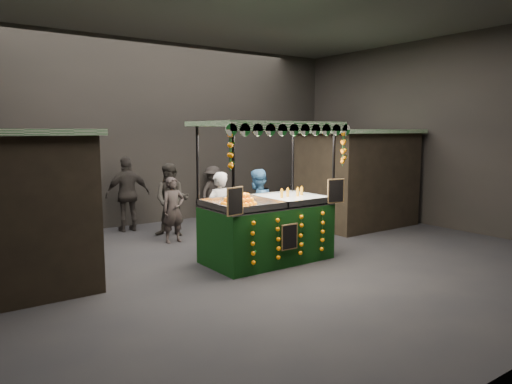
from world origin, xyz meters
TOP-DOWN VIEW (x-y plane):
  - ground at (0.00, 0.00)m, footprint 12.00×12.00m
  - market_hall at (0.00, 0.00)m, footprint 12.10×10.10m
  - neighbour_stall_right at (4.40, 1.50)m, footprint 3.00×2.20m
  - juice_stall at (0.24, -0.01)m, footprint 2.83×1.66m
  - vendor_grey at (-0.25, 1.06)m, footprint 0.70×0.53m
  - vendor_blue at (0.81, 1.16)m, footprint 1.03×0.95m
  - shopper_0 at (-0.60, 2.52)m, footprint 0.56×0.37m
  - shopper_1 at (-0.33, 3.17)m, footprint 1.10×1.06m
  - shopper_2 at (-1.00, 4.32)m, footprint 1.16×0.55m
  - shopper_3 at (1.68, 4.60)m, footprint 1.14×0.91m
  - shopper_4 at (-2.37, 3.40)m, footprint 0.93×0.73m
  - shopper_5 at (4.30, 3.22)m, footprint 1.21×1.51m

SIDE VIEW (x-z plane):
  - ground at x=0.00m, z-range 0.00..0.00m
  - shopper_0 at x=-0.60m, z-range 0.00..1.52m
  - shopper_3 at x=1.68m, z-range 0.00..1.54m
  - shopper_5 at x=4.30m, z-range 0.00..1.61m
  - shopper_4 at x=-2.37m, z-range 0.00..1.67m
  - juice_stall at x=0.24m, z-range -0.52..2.22m
  - vendor_grey at x=-0.25m, z-range 0.00..1.72m
  - vendor_blue at x=0.81m, z-range 0.00..1.72m
  - shopper_1 at x=-0.33m, z-range 0.00..1.78m
  - shopper_2 at x=-1.00m, z-range 0.00..1.92m
  - neighbour_stall_right at x=4.40m, z-range 0.01..2.61m
  - market_hall at x=0.00m, z-range 0.86..5.91m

